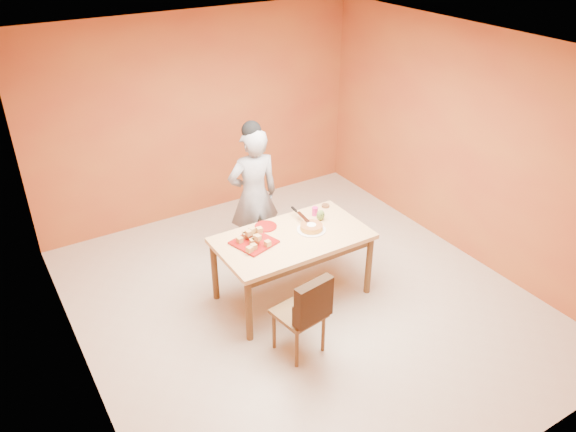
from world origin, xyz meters
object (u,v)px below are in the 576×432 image
dining_table (292,244)px  magenta_glass (315,211)px  red_dinner_plate (266,226)px  checker_tin (325,206)px  person (254,196)px  sponge_cake (311,227)px  dining_chair (300,312)px  egg_ornament (321,215)px  pastry_platter (254,242)px

dining_table → magenta_glass: magenta_glass is taller
dining_table → red_dinner_plate: red_dinner_plate is taller
dining_table → checker_tin: bearing=27.8°
person → sponge_cake: (0.21, -0.90, -0.03)m
dining_table → dining_chair: size_ratio=1.77×
dining_table → person: person is taller
sponge_cake → magenta_glass: bearing=49.8°
dining_table → checker_tin: size_ratio=18.08×
egg_ornament → sponge_cake: bearing=-129.4°
dining_chair → sponge_cake: (0.64, 0.78, 0.33)m
dining_chair → magenta_glass: (0.86, 1.04, 0.34)m
person → checker_tin: 0.84m
pastry_platter → checker_tin: size_ratio=4.30×
checker_tin → person: bearing=139.6°
egg_ornament → checker_tin: (0.22, 0.22, -0.05)m
egg_ornament → magenta_glass: bearing=103.8°
red_dinner_plate → checker_tin: 0.81m
egg_ornament → magenta_glass: (0.01, 0.12, -0.01)m
person → checker_tin: person is taller
sponge_cake → egg_ornament: 0.25m
sponge_cake → egg_ornament: size_ratio=2.00×
egg_ornament → person: bearing=136.7°
pastry_platter → magenta_glass: bearing=10.7°
person → sponge_cake: bearing=109.7°
person → dining_chair: bearing=82.1°
dining_table → checker_tin: 0.76m
red_dinner_plate → sponge_cake: 0.49m
sponge_cake → dining_table: bearing=179.3°
sponge_cake → red_dinner_plate: bearing=140.3°
person → sponge_cake: 0.92m
dining_table → egg_ornament: bearing=16.3°
dining_table → dining_chair: 0.90m
dining_table → magenta_glass: (0.45, 0.25, 0.14)m
magenta_glass → person: bearing=123.7°
magenta_glass → checker_tin: 0.24m
red_dinner_plate → person: bearing=73.8°
magenta_glass → pastry_platter: bearing=-169.3°
red_dinner_plate → magenta_glass: 0.60m
person → magenta_glass: (0.43, -0.64, -0.03)m
pastry_platter → red_dinner_plate: (0.26, 0.22, -0.00)m
dining_table → egg_ornament: size_ratio=13.25×
dining_table → dining_chair: bearing=-117.2°
dining_chair → red_dinner_plate: dining_chair is taller
person → red_dinner_plate: 0.61m
person → dining_table: bearing=94.8°
dining_table → egg_ornament: egg_ornament is taller
pastry_platter → checker_tin: checker_tin is taller
person → egg_ornament: person is taller
dining_table → red_dinner_plate: bearing=114.8°
egg_ornament → checker_tin: size_ratio=1.36×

